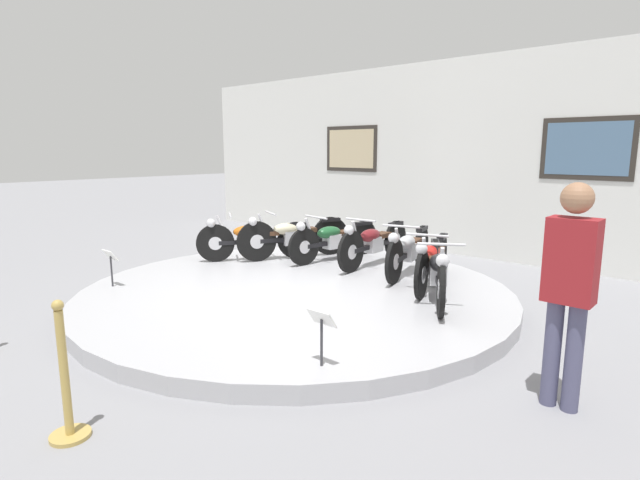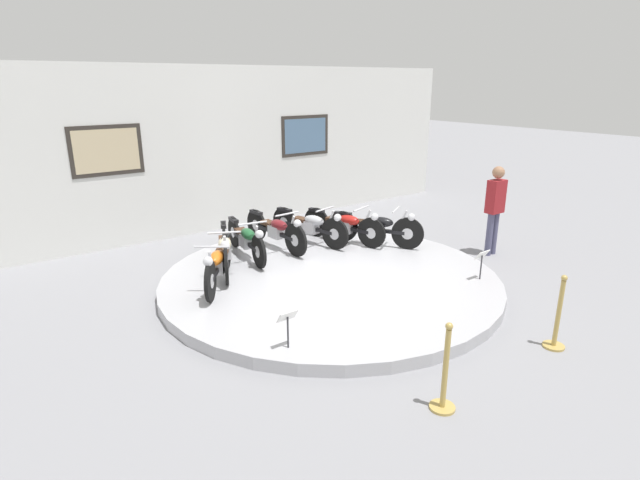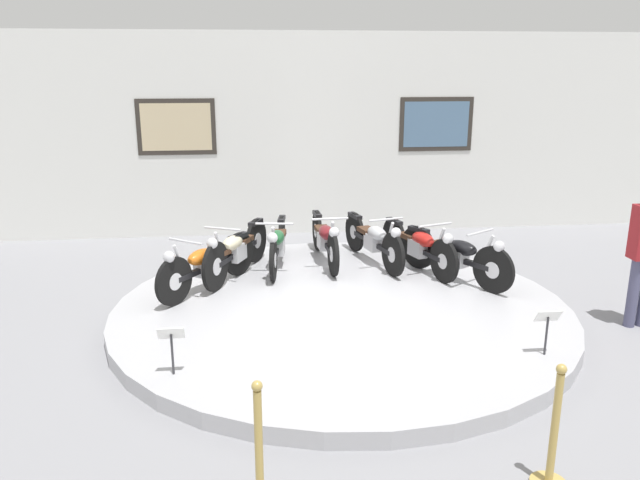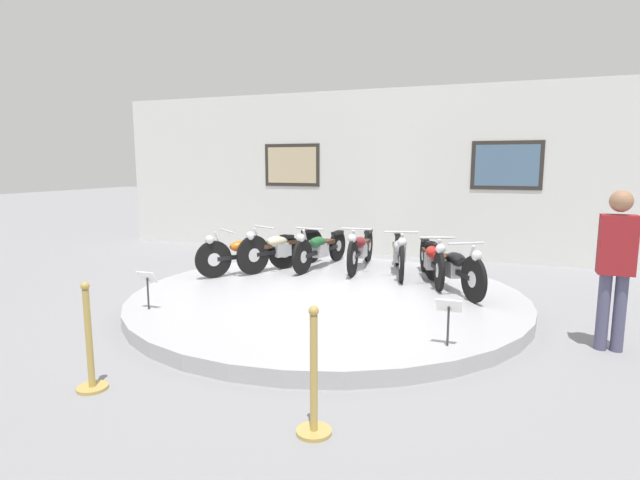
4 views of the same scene
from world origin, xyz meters
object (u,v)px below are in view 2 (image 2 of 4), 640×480
stanchion_post_left_of_entry (444,381)px  motorcycle_red (345,225)px  motorcycle_cream (225,248)px  stanchion_post_right_of_entry (557,324)px  motorcycle_black (377,227)px  motorcycle_maroon (276,229)px  visitor_standing (495,205)px  motorcycle_green (246,238)px  motorcycle_silver (310,225)px  info_placard_front_left (288,321)px  info_placard_front_centre (482,259)px  motorcycle_orange (218,262)px

stanchion_post_left_of_entry → motorcycle_red: bearing=62.6°
motorcycle_cream → stanchion_post_right_of_entry: stanchion_post_right_of_entry is taller
motorcycle_red → stanchion_post_left_of_entry: bearing=-117.4°
motorcycle_black → stanchion_post_left_of_entry: stanchion_post_left_of_entry is taller
motorcycle_maroon → motorcycle_red: bearing=-20.4°
motorcycle_red → visitor_standing: bearing=-40.8°
motorcycle_green → motorcycle_maroon: bearing=10.2°
visitor_standing → stanchion_post_right_of_entry: 3.79m
motorcycle_silver → motorcycle_red: bearing=-31.4°
motorcycle_green → info_placard_front_left: bearing=-109.8°
info_placard_front_left → visitor_standing: 5.60m
motorcycle_cream → info_placard_front_centre: motorcycle_cream is taller
motorcycle_maroon → visitor_standing: size_ratio=1.11×
motorcycle_orange → motorcycle_green: (0.99, 0.90, -0.01)m
motorcycle_cream → stanchion_post_left_of_entry: 4.73m
motorcycle_maroon → motorcycle_black: size_ratio=1.16×
motorcycle_orange → motorcycle_red: 3.11m
stanchion_post_left_of_entry → motorcycle_green: bearing=85.8°
motorcycle_black → stanchion_post_right_of_entry: stanchion_post_right_of_entry is taller
motorcycle_green → stanchion_post_right_of_entry: (1.83, -5.08, -0.21)m
motorcycle_black → info_placard_front_left: (-3.63, -2.38, -0.02)m
info_placard_front_left → stanchion_post_right_of_entry: bearing=-30.8°
motorcycle_green → info_placard_front_left: (-1.18, -3.28, -0.00)m
motorcycle_cream → motorcycle_red: 2.68m
motorcycle_black → visitor_standing: size_ratio=0.96×
visitor_standing → stanchion_post_left_of_entry: (-4.68, -2.78, -0.68)m
info_placard_front_centre → motorcycle_black: bearing=94.6°
motorcycle_black → info_placard_front_left: motorcycle_black is taller
motorcycle_green → visitor_standing: 4.90m
visitor_standing → motorcycle_black: bearing=143.1°
motorcycle_cream → motorcycle_maroon: motorcycle_cream is taller
motorcycle_green → info_placard_front_left: size_ratio=3.79×
motorcycle_orange → info_placard_front_centre: 4.35m
motorcycle_black → info_placard_front_centre: size_ratio=3.36×
motorcycle_cream → motorcycle_red: motorcycle_cream is taller
stanchion_post_left_of_entry → stanchion_post_right_of_entry: 2.20m
motorcycle_maroon → motorcycle_red: size_ratio=1.05×
motorcycle_orange → info_placard_front_centre: bearing=-33.2°
motorcycle_maroon → visitor_standing: (3.57, -2.43, 0.46)m
motorcycle_silver → info_placard_front_left: (-2.65, -3.28, -0.02)m
motorcycle_red → info_placard_front_left: bearing=-138.1°
motorcycle_orange → motorcycle_green: motorcycle_orange is taller
info_placard_front_left → stanchion_post_right_of_entry: stanchion_post_right_of_entry is taller
motorcycle_black → stanchion_post_right_of_entry: size_ratio=1.68×
motorcycle_maroon → visitor_standing: bearing=-34.2°
motorcycle_orange → motorcycle_maroon: (1.73, 1.03, 0.01)m
info_placard_front_centre → motorcycle_orange: bearing=146.8°
motorcycle_green → stanchion_post_right_of_entry: 5.40m
motorcycle_green → visitor_standing: bearing=-28.1°
motorcycle_black → stanchion_post_left_of_entry: (-2.82, -4.18, -0.22)m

